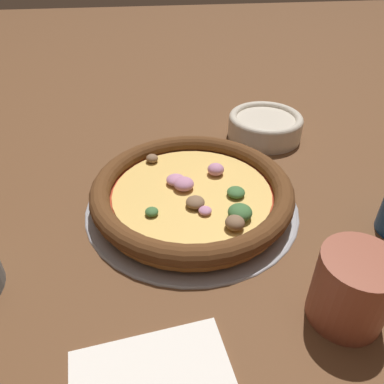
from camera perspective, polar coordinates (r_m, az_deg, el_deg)
name	(u,v)px	position (r m, az deg, el deg)	size (l,w,h in m)	color
ground_plane	(192,205)	(0.55, 0.00, -2.05)	(3.00, 3.00, 0.00)	brown
pizza_tray	(192,204)	(0.55, 0.00, -1.79)	(0.31, 0.31, 0.01)	#9E9EA3
pizza	(192,192)	(0.54, 0.05, 0.01)	(0.29, 0.29, 0.04)	#A86B33
bowl_near	(265,125)	(0.73, 11.06, 9.96)	(0.14, 0.14, 0.05)	beige
drinking_cup	(352,289)	(0.42, 23.19, -13.39)	(0.08, 0.08, 0.08)	brown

